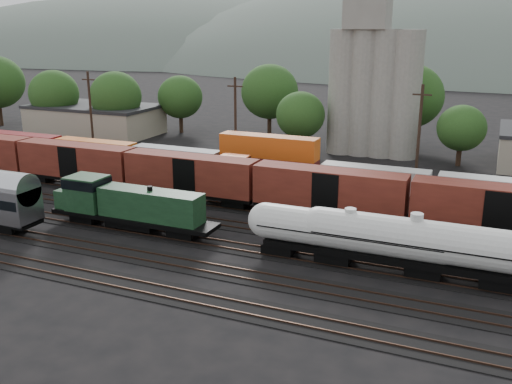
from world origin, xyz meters
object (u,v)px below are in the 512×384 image
at_px(tank_car_a, 349,234).
at_px(grain_silo, 373,78).
at_px(orange_locomotive, 266,177).
at_px(green_locomotive, 124,204).

relative_size(tank_car_a, grain_silo, 0.60).
bearing_deg(orange_locomotive, green_locomotive, -118.80).
height_order(green_locomotive, tank_car_a, tank_car_a).
bearing_deg(grain_silo, tank_car_a, -79.94).
relative_size(green_locomotive, tank_car_a, 0.98).
distance_m(green_locomotive, orange_locomotive, 17.12).
xyz_separation_m(green_locomotive, tank_car_a, (21.48, 0.00, 0.14)).
bearing_deg(green_locomotive, orange_locomotive, 61.20).
height_order(tank_car_a, grain_silo, grain_silo).
xyz_separation_m(green_locomotive, orange_locomotive, (8.25, 15.00, -0.23)).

